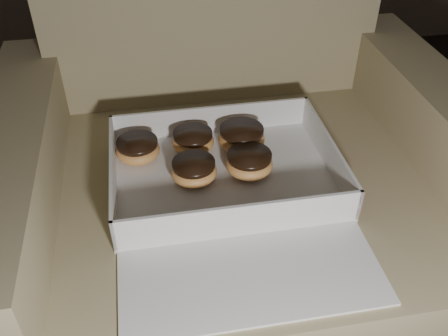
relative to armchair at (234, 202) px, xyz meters
name	(u,v)px	position (x,y,z in m)	size (l,w,h in m)	color
armchair	(234,202)	(0.00, 0.00, 0.00)	(0.93, 0.78, 0.97)	#847654
bakery_box	(230,188)	(-0.03, -0.11, 0.14)	(0.42, 0.49, 0.07)	silver
donut_a	(193,140)	(-0.08, 0.03, 0.16)	(0.09, 0.09, 0.04)	#DA8C4C
donut_b	(194,170)	(-0.09, -0.07, 0.16)	(0.09, 0.09, 0.04)	#DA8C4C
donut_c	(249,163)	(0.01, -0.07, 0.16)	(0.09, 0.09, 0.05)	#DA8C4C
donut_d	(138,149)	(-0.19, 0.01, 0.16)	(0.09, 0.09, 0.04)	#DA8C4C
donut_e	(242,137)	(0.02, 0.02, 0.16)	(0.10, 0.10, 0.05)	#DA8C4C
crumb_a	(133,236)	(-0.21, -0.20, 0.14)	(0.01, 0.01, 0.00)	black
crumb_b	(224,214)	(-0.05, -0.18, 0.14)	(0.01, 0.01, 0.00)	black
crumb_c	(288,218)	(0.05, -0.20, 0.14)	(0.01, 0.01, 0.00)	black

